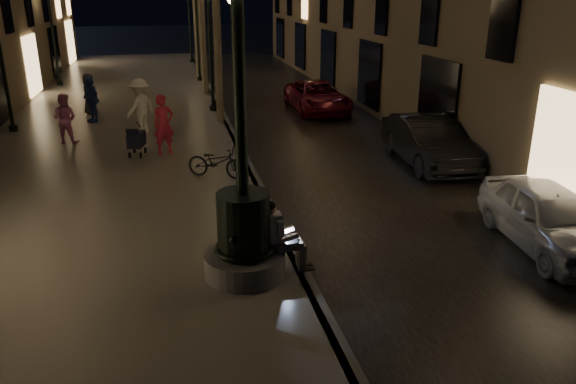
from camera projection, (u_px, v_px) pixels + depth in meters
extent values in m
plane|color=black|center=(224.00, 120.00, 21.96)|extent=(120.00, 120.00, 0.00)
cube|color=black|center=(298.00, 116.00, 22.56)|extent=(6.00, 45.00, 0.02)
cube|color=slate|center=(117.00, 123.00, 21.13)|extent=(8.00, 45.00, 0.20)
cube|color=#59595B|center=(223.00, 118.00, 21.93)|extent=(0.25, 45.00, 0.20)
cylinder|color=#59595B|center=(245.00, 264.00, 9.70)|extent=(1.40, 1.40, 0.40)
cylinder|color=black|center=(244.00, 224.00, 9.44)|extent=(0.90, 0.90, 1.10)
torus|color=black|center=(244.00, 248.00, 9.59)|extent=(1.04, 1.04, 0.10)
torus|color=black|center=(243.00, 202.00, 9.30)|extent=(0.89, 0.89, 0.09)
cylinder|color=black|center=(240.00, 97.00, 8.70)|extent=(0.20, 0.20, 3.20)
cube|color=gray|center=(276.00, 246.00, 9.71)|extent=(0.35, 0.23, 0.18)
cube|color=silver|center=(272.00, 228.00, 9.58)|extent=(0.44, 0.25, 0.55)
sphere|color=tan|center=(270.00, 209.00, 9.45)|extent=(0.20, 0.20, 0.20)
sphere|color=black|center=(270.00, 207.00, 9.44)|extent=(0.20, 0.20, 0.20)
cube|color=gray|center=(290.00, 247.00, 9.67)|extent=(0.45, 0.13, 0.14)
cube|color=gray|center=(288.00, 242.00, 9.83)|extent=(0.45, 0.13, 0.14)
cube|color=gray|center=(302.00, 258.00, 9.80)|extent=(0.13, 0.12, 0.49)
cube|color=gray|center=(300.00, 254.00, 9.96)|extent=(0.13, 0.12, 0.49)
cube|color=black|center=(307.00, 269.00, 9.90)|extent=(0.25, 0.10, 0.03)
cube|color=black|center=(305.00, 265.00, 10.06)|extent=(0.25, 0.10, 0.03)
cube|color=black|center=(290.00, 240.00, 9.73)|extent=(0.23, 0.32, 0.02)
cube|color=black|center=(281.00, 235.00, 9.66)|extent=(0.08, 0.32, 0.21)
cube|color=#A5B0EB|center=(282.00, 235.00, 9.66)|extent=(0.06, 0.29, 0.18)
cylinder|color=#6B604C|center=(238.00, 77.00, 14.56)|extent=(0.28, 0.28, 5.00)
cylinder|color=#6B604C|center=(218.00, 51.00, 20.06)|extent=(0.28, 0.28, 5.10)
cylinder|color=#6B604C|center=(203.00, 40.00, 25.58)|extent=(0.28, 0.28, 4.90)
cylinder|color=#6B604C|center=(196.00, 28.00, 31.06)|extent=(0.28, 0.28, 5.20)
cylinder|color=black|center=(239.00, 165.00, 15.38)|extent=(0.28, 0.28, 0.20)
cylinder|color=black|center=(237.00, 89.00, 14.66)|extent=(0.12, 0.12, 4.40)
cylinder|color=black|center=(213.00, 108.00, 22.72)|extent=(0.28, 0.28, 0.20)
cylinder|color=black|center=(211.00, 55.00, 22.00)|extent=(0.12, 0.12, 4.40)
cylinder|color=black|center=(200.00, 79.00, 30.06)|extent=(0.28, 0.28, 0.20)
cylinder|color=black|center=(198.00, 38.00, 29.34)|extent=(0.12, 0.12, 4.40)
cylinder|color=black|center=(192.00, 61.00, 37.41)|extent=(0.28, 0.28, 0.20)
cylinder|color=black|center=(190.00, 28.00, 36.69)|extent=(0.12, 0.12, 4.40)
cylinder|color=black|center=(13.00, 128.00, 19.47)|extent=(0.28, 0.28, 0.20)
cylinder|color=black|center=(3.00, 67.00, 18.75)|extent=(0.12, 0.12, 4.40)
cylinder|color=black|center=(60.00, 83.00, 28.65)|extent=(0.28, 0.28, 0.20)
cylinder|color=black|center=(54.00, 41.00, 27.93)|extent=(0.12, 0.12, 4.40)
cube|color=black|center=(136.00, 139.00, 16.46)|extent=(0.54, 0.75, 0.41)
cube|color=black|center=(133.00, 133.00, 16.07)|extent=(0.39, 0.23, 0.26)
cylinder|color=black|center=(130.00, 155.00, 16.34)|extent=(0.07, 0.18, 0.18)
cylinder|color=black|center=(141.00, 155.00, 16.34)|extent=(0.07, 0.18, 0.18)
cylinder|color=black|center=(134.00, 150.00, 16.85)|extent=(0.07, 0.18, 0.18)
cylinder|color=black|center=(145.00, 150.00, 16.85)|extent=(0.07, 0.18, 0.18)
cylinder|color=black|center=(138.00, 125.00, 16.67)|extent=(0.11, 0.40, 0.25)
imported|color=#B5B9BE|center=(548.00, 217.00, 11.05)|extent=(1.88, 3.88, 1.27)
imported|color=black|center=(428.00, 141.00, 16.24)|extent=(1.71, 4.32, 1.40)
imported|color=maroon|center=(317.00, 97.00, 23.31)|extent=(2.08, 4.47, 1.24)
imported|color=#CE2944|center=(164.00, 125.00, 16.57)|extent=(0.75, 0.63, 1.76)
imported|color=pink|center=(65.00, 118.00, 17.74)|extent=(0.92, 0.80, 1.58)
imported|color=white|center=(140.00, 106.00, 18.96)|extent=(1.30, 1.34, 1.84)
imported|color=navy|center=(91.00, 100.00, 20.49)|extent=(0.90, 1.04, 1.68)
imported|color=#34353A|center=(89.00, 94.00, 21.89)|extent=(0.68, 0.87, 1.58)
imported|color=black|center=(217.00, 162.00, 14.58)|extent=(1.68, 1.28, 0.85)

